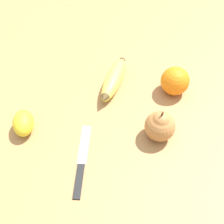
% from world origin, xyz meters
% --- Properties ---
extents(ground_plane, '(3.00, 3.00, 0.00)m').
position_xyz_m(ground_plane, '(0.00, 0.00, 0.00)').
color(ground_plane, '#A87A47').
extents(banana, '(0.15, 0.16, 0.04)m').
position_xyz_m(banana, '(0.07, 0.02, 0.02)').
color(banana, '#DBCC4C').
rests_on(banana, ground_plane).
extents(orange, '(0.08, 0.08, 0.08)m').
position_xyz_m(orange, '(0.21, -0.08, 0.04)').
color(orange, orange).
rests_on(orange, ground_plane).
extents(pear, '(0.08, 0.08, 0.09)m').
position_xyz_m(pear, '(0.10, -0.19, 0.04)').
color(pear, '#B2753D').
rests_on(pear, ground_plane).
extents(lemon, '(0.07, 0.09, 0.05)m').
position_xyz_m(lemon, '(-0.20, -0.03, 0.03)').
color(lemon, yellow).
rests_on(lemon, ground_plane).
extents(paring_knife, '(0.11, 0.18, 0.01)m').
position_xyz_m(paring_knife, '(-0.11, -0.18, 0.00)').
color(paring_knife, silver).
rests_on(paring_knife, ground_plane).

